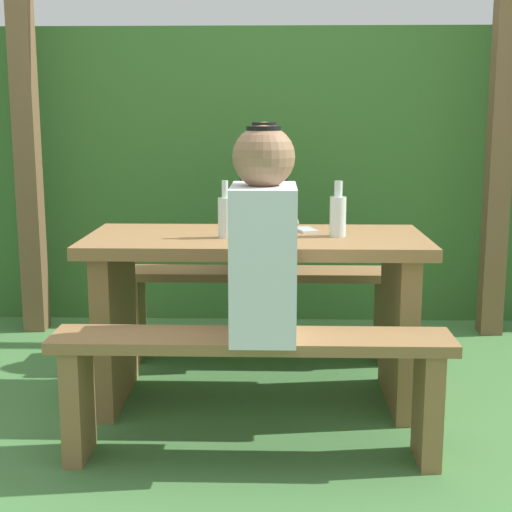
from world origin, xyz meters
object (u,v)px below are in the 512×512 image
object	(u,v)px
picnic_table	(256,289)
bench_far	(259,296)
bench_near	(252,371)
bottle_right	(225,216)
drinking_glass	(283,230)
bottle_left	(338,214)
person_white_shirt	(264,241)
cell_phone	(306,230)
person_black_coat	(264,203)

from	to	relation	value
picnic_table	bench_far	world-z (taller)	picnic_table
bench_near	bottle_right	xyz separation A→B (m)	(-0.12, 0.49, 0.48)
drinking_glass	bottle_left	size ratio (longest dim) A/B	0.37
picnic_table	person_white_shirt	size ratio (longest dim) A/B	1.95
bench_far	drinking_glass	xyz separation A→B (m)	(0.11, -0.68, 0.44)
bench_far	bottle_left	distance (m)	0.82
bench_near	cell_phone	xyz separation A→B (m)	(0.21, 0.68, 0.40)
person_white_shirt	drinking_glass	size ratio (longest dim) A/B	8.43
person_black_coat	bottle_right	size ratio (longest dim) A/B	3.09
bench_near	drinking_glass	distance (m)	0.62
bench_far	person_white_shirt	bearing A→B (deg)	-87.88
bottle_left	cell_phone	size ratio (longest dim) A/B	1.63
person_black_coat	drinking_glass	distance (m)	0.69
bench_near	bottle_left	size ratio (longest dim) A/B	6.14
person_white_shirt	bottle_left	size ratio (longest dim) A/B	3.16
drinking_glass	bench_far	bearing A→B (deg)	99.31
drinking_glass	bottle_right	bearing A→B (deg)	164.34
person_white_shirt	bottle_left	bearing A→B (deg)	61.05
drinking_glass	bottle_left	bearing A→B (deg)	26.69
picnic_table	person_black_coat	distance (m)	0.63
bottle_left	cell_phone	bearing A→B (deg)	131.36
person_white_shirt	person_black_coat	xyz separation A→B (m)	(-0.02, 1.10, 0.00)
person_white_shirt	person_black_coat	distance (m)	1.10
bottle_left	picnic_table	bearing A→B (deg)	176.93
picnic_table	bench_near	world-z (taller)	picnic_table
bench_far	drinking_glass	world-z (taller)	drinking_glass
picnic_table	bottle_left	distance (m)	0.46
bench_far	person_white_shirt	world-z (taller)	person_white_shirt
bench_near	bottle_right	bearing A→B (deg)	104.13
person_white_shirt	drinking_glass	bearing A→B (deg)	80.38
person_white_shirt	cell_phone	xyz separation A→B (m)	(0.17, 0.67, -0.06)
bench_near	bottle_left	bearing A→B (deg)	57.95
drinking_glass	bottle_right	size ratio (longest dim) A/B	0.37
person_white_shirt	bench_far	bearing A→B (deg)	92.12
picnic_table	bench_near	xyz separation A→B (m)	(0.00, -0.55, -0.16)
person_black_coat	bench_far	bearing A→B (deg)	172.01
bottle_left	bench_far	bearing A→B (deg)	120.40
bottle_left	cell_phone	xyz separation A→B (m)	(-0.12, 0.14, -0.09)
person_black_coat	cell_phone	bearing A→B (deg)	-66.29
bench_near	person_black_coat	world-z (taller)	person_black_coat
picnic_table	bench_far	distance (m)	0.58
bench_near	bottle_left	world-z (taller)	bottle_left
drinking_glass	picnic_table	bearing A→B (deg)	130.73
cell_phone	bench_near	bearing A→B (deg)	-123.46
bottle_right	bench_near	bearing A→B (deg)	-75.87
bench_far	bottle_right	distance (m)	0.79
person_white_shirt	bench_near	bearing A→B (deg)	-175.36
person_black_coat	cell_phone	size ratio (longest dim) A/B	5.14
person_white_shirt	bottle_right	world-z (taller)	person_white_shirt
bench_near	person_white_shirt	bearing A→B (deg)	4.64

